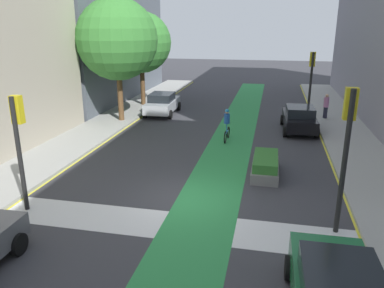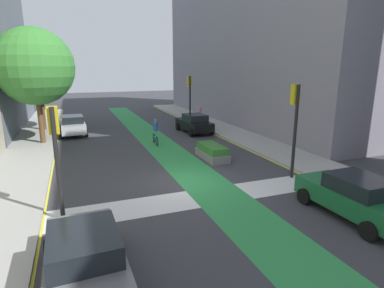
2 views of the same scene
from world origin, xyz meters
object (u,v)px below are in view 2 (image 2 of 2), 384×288
object	(u,v)px
car_silver_left_far	(73,125)
traffic_signal_far_right	(190,91)
traffic_signal_near_right	(295,114)
street_tree_near	(38,72)
car_black_right_far	(194,123)
street_tree_far	(35,67)
median_planter	(212,152)
traffic_signal_near_left	(55,142)
cyclist_in_lane	(155,131)
car_grey_left_near	(85,258)
car_green_right_near	(354,196)
pedestrian_sidewalk_right_a	(200,114)

from	to	relation	value
car_silver_left_far	traffic_signal_far_right	bearing A→B (deg)	2.06
traffic_signal_near_right	street_tree_near	size ratio (longest dim) A/B	0.64
car_black_right_far	street_tree_far	xyz separation A→B (m)	(-11.59, -0.10, 4.60)
street_tree_near	median_planter	size ratio (longest dim) A/B	2.66
traffic_signal_near_left	cyclist_in_lane	distance (m)	11.49
street_tree_near	street_tree_far	world-z (taller)	street_tree_far
car_grey_left_near	street_tree_near	distance (m)	22.53
car_silver_left_far	street_tree_far	bearing A→B (deg)	-125.74
car_silver_left_far	street_tree_far	xyz separation A→B (m)	(-2.05, -2.84, 4.60)
traffic_signal_near_right	car_black_right_far	xyz separation A→B (m)	(-0.53, 11.94, -2.39)
traffic_signal_near_left	car_grey_left_near	world-z (taller)	traffic_signal_near_left
street_tree_far	traffic_signal_near_left	bearing A→B (deg)	-82.94
traffic_signal_near_right	car_silver_left_far	size ratio (longest dim) A/B	1.07
car_black_right_far	car_silver_left_far	distance (m)	9.93
car_silver_left_far	street_tree_far	size ratio (longest dim) A/B	0.54
car_black_right_far	median_planter	world-z (taller)	car_black_right_far
car_grey_left_near	cyclist_in_lane	world-z (taller)	cyclist_in_lane
car_green_right_near	street_tree_far	size ratio (longest dim) A/B	0.54
car_black_right_far	car_green_right_near	distance (m)	16.28
traffic_signal_far_right	street_tree_far	world-z (taller)	street_tree_far
car_black_right_far	median_planter	size ratio (longest dim) A/B	1.58
median_planter	car_grey_left_near	bearing A→B (deg)	-129.59
car_green_right_near	street_tree_near	world-z (taller)	street_tree_near
pedestrian_sidewalk_right_a	street_tree_near	distance (m)	14.49
traffic_signal_near_right	median_planter	xyz separation A→B (m)	(-2.35, 4.30, -2.79)
traffic_signal_near_right	car_silver_left_far	bearing A→B (deg)	124.47
traffic_signal_far_right	pedestrian_sidewalk_right_a	xyz separation A→B (m)	(1.18, 0.22, -2.21)
car_green_right_near	pedestrian_sidewalk_right_a	bearing A→B (deg)	84.13
cyclist_in_lane	median_planter	world-z (taller)	cyclist_in_lane
car_silver_left_far	street_tree_far	distance (m)	5.78
traffic_signal_far_right	street_tree_near	bearing A→B (deg)	170.60
car_black_right_far	traffic_signal_near_right	bearing A→B (deg)	-87.45
car_black_right_far	car_silver_left_far	size ratio (longest dim) A/B	1.00
traffic_signal_far_right	street_tree_far	size ratio (longest dim) A/B	0.58
median_planter	car_black_right_far	bearing A→B (deg)	76.61
traffic_signal_near_left	traffic_signal_near_right	bearing A→B (deg)	3.74
traffic_signal_near_right	traffic_signal_far_right	size ratio (longest dim) A/B	1.00
car_black_right_far	pedestrian_sidewalk_right_a	distance (m)	3.86
car_green_right_near	street_tree_near	size ratio (longest dim) A/B	0.59
car_grey_left_near	pedestrian_sidewalk_right_a	xyz separation A→B (m)	(11.33, 20.13, 0.19)
traffic_signal_near_right	pedestrian_sidewalk_right_a	size ratio (longest dim) A/B	2.75
pedestrian_sidewalk_right_a	street_tree_far	world-z (taller)	street_tree_far
car_black_right_far	street_tree_near	size ratio (longest dim) A/B	0.60
car_black_right_far	street_tree_far	world-z (taller)	street_tree_far
car_grey_left_near	pedestrian_sidewalk_right_a	size ratio (longest dim) A/B	2.56
car_grey_left_near	pedestrian_sidewalk_right_a	bearing A→B (deg)	60.63
pedestrian_sidewalk_right_a	car_black_right_far	bearing A→B (deg)	-120.07
traffic_signal_far_right	car_green_right_near	xyz separation A→B (m)	(-0.83, -19.39, -2.40)
car_black_right_far	car_green_right_near	bearing A→B (deg)	-90.31
pedestrian_sidewalk_right_a	street_tree_far	size ratio (longest dim) A/B	0.21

